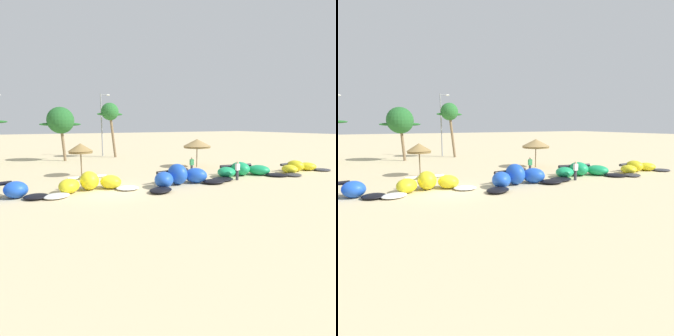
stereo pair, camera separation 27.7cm
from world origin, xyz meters
TOP-DOWN VIEW (x-y plane):
  - ground_plane at (0.00, 0.00)m, footprint 260.00×260.00m
  - kite_left at (-1.27, 1.00)m, footprint 6.89×3.12m
  - kite_left_of_center at (5.37, -0.50)m, footprint 7.34×3.82m
  - kite_center at (12.48, 0.14)m, footprint 8.20×4.33m
  - kite_right_of_center at (19.08, -0.78)m, footprint 7.19×3.62m
  - beach_umbrella_middle at (-0.69, 7.06)m, footprint 2.21×2.21m
  - beach_umbrella_near_palms at (11.78, 6.66)m, footprint 3.09×3.09m
  - person_near_kites at (8.94, 3.34)m, footprint 0.36×0.24m
  - person_by_umbrellas at (10.70, -1.07)m, footprint 0.36×0.24m
  - palm_left_of_gap at (-0.64, 19.25)m, footprint 5.06×3.37m
  - palm_center_left at (6.10, 20.09)m, footprint 3.68×2.45m
  - lamppost_east_center at (5.52, 22.18)m, footprint 1.46×0.24m

SIDE VIEW (x-z plane):
  - ground_plane at x=0.00m, z-range 0.00..0.00m
  - kite_right_of_center at x=19.08m, z-range -0.13..0.99m
  - kite_center at x=12.48m, z-range -0.14..1.11m
  - kite_left at x=-1.27m, z-range -0.16..1.20m
  - kite_left_of_center at x=5.37m, z-range -0.19..1.45m
  - person_near_kites at x=8.94m, z-range 0.01..1.63m
  - person_by_umbrellas at x=10.70m, z-range 0.01..1.63m
  - beach_umbrella_middle at x=-0.69m, z-range 1.07..4.10m
  - beach_umbrella_near_palms at x=11.78m, z-range 1.08..4.20m
  - lamppost_east_center at x=5.52m, z-range 0.50..9.62m
  - palm_left_of_gap at x=-0.64m, z-range 1.72..8.64m
  - palm_center_left at x=6.10m, z-range 2.45..10.18m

